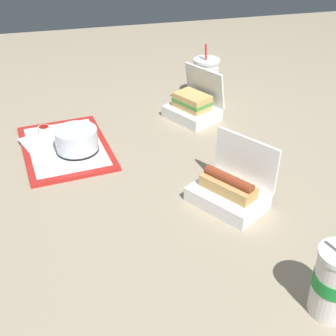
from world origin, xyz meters
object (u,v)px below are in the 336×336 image
object	(u,v)px
clamshell_hotdog_back	(230,190)
clamshell_sandwich_front	(193,106)
food_tray	(66,148)
ketchup_cup	(44,130)
soda_cup_back	(335,282)
soda_cup_center	(206,79)
cake_container	(77,141)
plastic_fork	(90,138)

from	to	relation	value
clamshell_hotdog_back	clamshell_sandwich_front	bearing A→B (deg)	173.93
food_tray	ketchup_cup	distance (m)	0.12
ketchup_cup	soda_cup_back	size ratio (longest dim) A/B	0.19
soda_cup_center	soda_cup_back	size ratio (longest dim) A/B	1.02
clamshell_sandwich_front	soda_cup_center	bearing A→B (deg)	148.37
soda_cup_center	soda_cup_back	xyz separation A→B (m)	(1.05, -0.08, 0.00)
soda_cup_center	soda_cup_back	bearing A→B (deg)	-4.42
cake_container	ketchup_cup	size ratio (longest dim) A/B	3.32
cake_container	ketchup_cup	distance (m)	0.17
cake_container	ketchup_cup	world-z (taller)	cake_container
ketchup_cup	soda_cup_back	xyz separation A→B (m)	(0.88, 0.53, 0.05)
cake_container	plastic_fork	bearing A→B (deg)	143.49
plastic_fork	clamshell_sandwich_front	bearing A→B (deg)	104.71
plastic_fork	soda_cup_back	distance (m)	0.90
plastic_fork	clamshell_hotdog_back	xyz separation A→B (m)	(0.42, 0.32, 0.03)
plastic_fork	food_tray	bearing A→B (deg)	-72.35
clamshell_hotdog_back	clamshell_sandwich_front	size ratio (longest dim) A/B	1.08
ketchup_cup	soda_cup_center	size ratio (longest dim) A/B	0.18
cake_container	clamshell_hotdog_back	size ratio (longest dim) A/B	0.56
ketchup_cup	soda_cup_center	distance (m)	0.64
clamshell_hotdog_back	soda_cup_back	xyz separation A→B (m)	(0.39, 0.07, 0.04)
soda_cup_center	food_tray	bearing A→B (deg)	-63.70
clamshell_hotdog_back	soda_cup_back	bearing A→B (deg)	9.81
clamshell_sandwich_front	soda_cup_back	distance (m)	0.90
cake_container	soda_cup_center	distance (m)	0.60
cake_container	soda_cup_center	xyz separation A→B (m)	(-0.31, 0.52, 0.03)
clamshell_hotdog_back	soda_cup_back	world-z (taller)	soda_cup_back
food_tray	clamshell_hotdog_back	distance (m)	0.56
plastic_fork	clamshell_sandwich_front	world-z (taller)	clamshell_sandwich_front
cake_container	ketchup_cup	xyz separation A→B (m)	(-0.14, -0.10, -0.02)
soda_cup_back	clamshell_sandwich_front	bearing A→B (deg)	-179.19
soda_cup_back	plastic_fork	bearing A→B (deg)	-154.25
clamshell_hotdog_back	food_tray	bearing A→B (deg)	-134.17
cake_container	clamshell_sandwich_front	world-z (taller)	clamshell_sandwich_front
food_tray	cake_container	bearing A→B (deg)	44.07
ketchup_cup	plastic_fork	size ratio (longest dim) A/B	0.36
plastic_fork	soda_cup_center	world-z (taller)	soda_cup_center
cake_container	soda_cup_back	bearing A→B (deg)	30.31
clamshell_hotdog_back	soda_cup_center	world-z (taller)	soda_cup_center
clamshell_hotdog_back	clamshell_sandwich_front	world-z (taller)	clamshell_sandwich_front
clamshell_hotdog_back	cake_container	bearing A→B (deg)	-134.00
ketchup_cup	clamshell_hotdog_back	xyz separation A→B (m)	(0.49, 0.46, 0.01)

